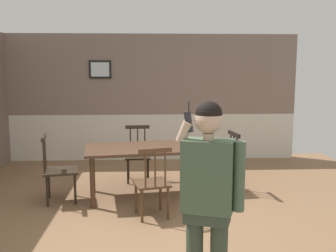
{
  "coord_description": "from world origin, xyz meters",
  "views": [
    {
      "loc": [
        -0.07,
        -4.68,
        1.94
      ],
      "look_at": [
        0.11,
        -0.89,
        1.38
      ],
      "focal_mm": 41.65,
      "sensor_mm": 36.0,
      "label": 1
    }
  ],
  "objects_px": {
    "dining_table": "(144,153)",
    "chair_near_window": "(138,155)",
    "person_figure": "(208,192)",
    "chair_opposite_corner": "(152,183)",
    "chair_at_table_head": "(223,163)",
    "chair_by_doorway": "(58,169)"
  },
  "relations": [
    {
      "from": "dining_table",
      "to": "chair_near_window",
      "type": "distance_m",
      "value": 0.89
    },
    {
      "from": "chair_opposite_corner",
      "to": "chair_at_table_head",
      "type": "bearing_deg",
      "value": 27.97
    },
    {
      "from": "dining_table",
      "to": "chair_by_doorway",
      "type": "distance_m",
      "value": 1.27
    },
    {
      "from": "chair_near_window",
      "to": "chair_opposite_corner",
      "type": "height_order",
      "value": "chair_opposite_corner"
    },
    {
      "from": "chair_by_doorway",
      "to": "person_figure",
      "type": "relative_size",
      "value": 0.59
    },
    {
      "from": "dining_table",
      "to": "chair_opposite_corner",
      "type": "distance_m",
      "value": 0.89
    },
    {
      "from": "dining_table",
      "to": "person_figure",
      "type": "xyz_separation_m",
      "value": [
        0.55,
        -2.81,
        0.3
      ]
    },
    {
      "from": "chair_near_window",
      "to": "person_figure",
      "type": "xyz_separation_m",
      "value": [
        0.66,
        -3.66,
        0.52
      ]
    },
    {
      "from": "chair_near_window",
      "to": "chair_by_doorway",
      "type": "bearing_deg",
      "value": 40.69
    },
    {
      "from": "chair_near_window",
      "to": "chair_at_table_head",
      "type": "relative_size",
      "value": 1.0
    },
    {
      "from": "person_figure",
      "to": "dining_table",
      "type": "bearing_deg",
      "value": -60.47
    },
    {
      "from": "chair_opposite_corner",
      "to": "person_figure",
      "type": "relative_size",
      "value": 0.56
    },
    {
      "from": "chair_by_doorway",
      "to": "chair_opposite_corner",
      "type": "distance_m",
      "value": 1.53
    },
    {
      "from": "chair_near_window",
      "to": "chair_by_doorway",
      "type": "distance_m",
      "value": 1.53
    },
    {
      "from": "dining_table",
      "to": "chair_near_window",
      "type": "height_order",
      "value": "chair_near_window"
    },
    {
      "from": "chair_at_table_head",
      "to": "person_figure",
      "type": "distance_m",
      "value": 3.1
    },
    {
      "from": "chair_opposite_corner",
      "to": "person_figure",
      "type": "height_order",
      "value": "person_figure"
    },
    {
      "from": "chair_near_window",
      "to": "chair_at_table_head",
      "type": "distance_m",
      "value": 1.52
    },
    {
      "from": "chair_near_window",
      "to": "person_figure",
      "type": "height_order",
      "value": "person_figure"
    },
    {
      "from": "chair_near_window",
      "to": "person_figure",
      "type": "relative_size",
      "value": 0.56
    },
    {
      "from": "chair_near_window",
      "to": "dining_table",
      "type": "bearing_deg",
      "value": 95.89
    },
    {
      "from": "person_figure",
      "to": "chair_near_window",
      "type": "bearing_deg",
      "value": -61.29
    }
  ]
}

